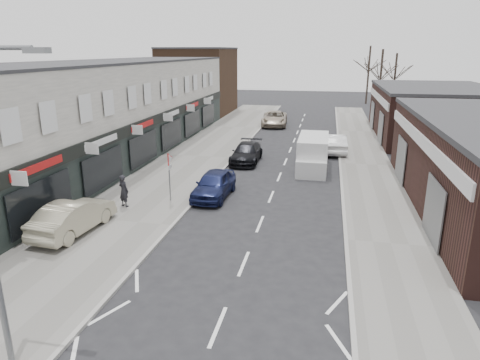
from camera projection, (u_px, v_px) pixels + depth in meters
The scene contains 17 objects.
pavement_left at pixel (197, 157), 32.72m from camera, with size 5.50×64.00×0.12m, color slate.
pavement_right at pixel (366, 165), 30.33m from camera, with size 3.50×64.00×0.12m, color slate.
shop_terrace_left at pixel (96, 113), 30.66m from camera, with size 8.00×41.00×7.10m, color silver.
brick_block_far at pixel (199, 82), 54.42m from camera, with size 8.00×10.00×8.00m, color #432C1D.
right_unit_far at pixel (434, 113), 39.64m from camera, with size 10.00×16.00×4.50m, color #351C18.
tree_far_a at pixel (377, 115), 54.09m from camera, with size 3.60×3.60×8.00m, color #382D26, non-canonical shape.
tree_far_b at pixel (391, 109), 59.23m from camera, with size 3.60×3.60×7.50m, color #382D26, non-canonical shape.
tree_far_c at pixel (366, 104), 65.43m from camera, with size 3.60×3.60×8.50m, color #382D26, non-canonical shape.
warning_sign at pixel (169, 163), 22.42m from camera, with size 0.12×0.80×2.70m.
white_van at pixel (313, 154), 29.47m from camera, with size 2.02×5.64×2.20m.
sedan_on_pavement at pixel (74, 216), 18.82m from camera, with size 1.56×4.47×1.47m, color #ACA58A.
pedestrian at pixel (124, 191), 21.91m from camera, with size 0.62×0.40×1.69m, color black.
parked_car_left_a at pixel (214, 184), 23.71m from camera, with size 1.74×4.33×1.48m, color #151C44.
parked_car_left_b at pixel (246, 153), 31.15m from camera, with size 1.93×4.75×1.38m, color black.
parked_car_left_c at pixel (274, 119), 46.17m from camera, with size 2.59×5.62×1.56m, color #A19381.
parked_car_right_a at pixel (334, 143), 34.00m from camera, with size 1.59×4.56×1.50m, color silver.
parked_car_right_b at pixel (318, 143), 34.17m from camera, with size 1.82×4.52×1.54m, color black.
Camera 1 is at (2.82, -8.53, 7.87)m, focal length 32.00 mm.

